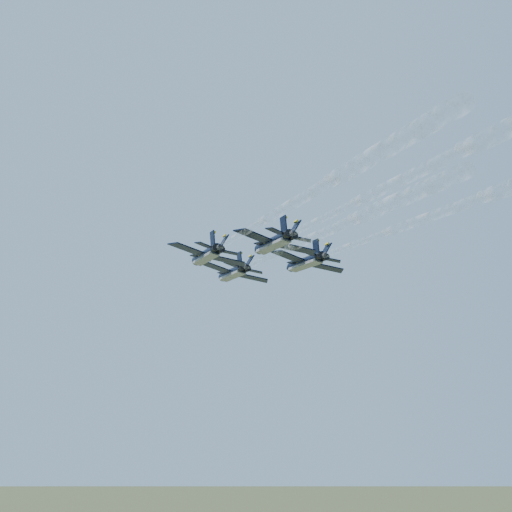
# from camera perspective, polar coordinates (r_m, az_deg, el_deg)

# --- Properties ---
(jet_lead) EXTENTS (11.97, 16.54, 4.30)m
(jet_lead) POSITION_cam_1_polar(r_m,az_deg,el_deg) (124.87, -1.90, -1.39)
(jet_lead) COLOR black
(jet_left) EXTENTS (11.97, 16.54, 4.30)m
(jet_left) POSITION_cam_1_polar(r_m,az_deg,el_deg) (112.86, -4.03, 0.03)
(jet_left) COLOR black
(jet_right) EXTENTS (11.97, 16.54, 4.30)m
(jet_right) POSITION_cam_1_polar(r_m,az_deg,el_deg) (117.45, 3.93, -0.54)
(jet_right) COLOR black
(jet_slot) EXTENTS (11.97, 16.54, 4.30)m
(jet_slot) POSITION_cam_1_polar(r_m,az_deg,el_deg) (105.38, 1.36, 1.03)
(jet_slot) COLOR black
(smoke_trail_lead) EXTENTS (26.62, 57.83, 1.91)m
(smoke_trail_lead) POSITION_cam_1_polar(r_m,az_deg,el_deg) (83.94, 7.39, 5.21)
(smoke_trail_lead) COLOR white
(smoke_trail_left) EXTENTS (26.62, 57.83, 1.91)m
(smoke_trail_left) POSITION_cam_1_polar(r_m,az_deg,el_deg) (71.86, 5.63, 8.57)
(smoke_trail_left) COLOR white
(smoke_trail_right) EXTENTS (26.62, 57.83, 1.91)m
(smoke_trail_right) POSITION_cam_1_polar(r_m,az_deg,el_deg) (79.30, 16.95, 6.91)
(smoke_trail_right) COLOR white
(smoke_trail_slot) EXTENTS (26.62, 57.83, 1.91)m
(smoke_trail_slot) POSITION_cam_1_polar(r_m,az_deg,el_deg) (66.99, 15.33, 10.79)
(smoke_trail_slot) COLOR white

